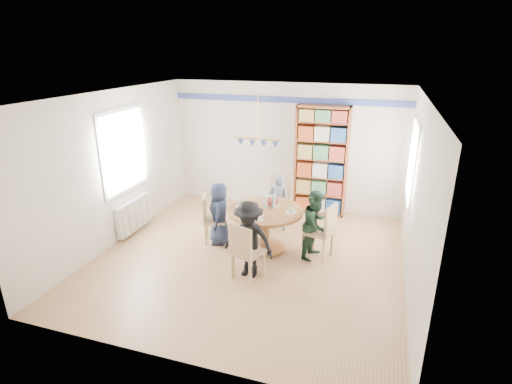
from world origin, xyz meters
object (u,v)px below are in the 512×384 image
at_px(chair_far, 278,199).
at_px(person_near, 249,240).
at_px(person_right, 316,224).
at_px(dining_table, 265,220).
at_px(chair_left, 211,217).
at_px(chair_near, 245,250).
at_px(radiator, 134,215).
at_px(person_left, 219,214).
at_px(bookshelf, 321,162).
at_px(person_far, 279,202).
at_px(chair_right, 324,229).

bearing_deg(chair_far, person_near, -88.72).
xyz_separation_m(chair_far, person_right, (0.91, -1.01, 0.02)).
bearing_deg(dining_table, chair_left, -179.54).
xyz_separation_m(chair_near, person_right, (0.88, 1.06, 0.08)).
bearing_deg(person_near, radiator, 169.18).
height_order(chair_far, person_left, person_left).
bearing_deg(radiator, chair_near, -20.44).
relative_size(chair_near, person_left, 0.82).
xyz_separation_m(radiator, person_near, (2.59, -0.82, 0.27)).
xyz_separation_m(dining_table, chair_near, (-0.01, -1.06, -0.04)).
relative_size(radiator, chair_near, 1.07).
height_order(radiator, person_left, person_left).
xyz_separation_m(radiator, person_left, (1.73, 0.08, 0.22)).
distance_m(radiator, person_near, 2.73).
relative_size(person_left, bookshelf, 0.50).
xyz_separation_m(chair_left, person_far, (1.04, 0.89, 0.08)).
distance_m(radiator, bookshelf, 3.89).
relative_size(dining_table, chair_right, 1.35).
bearing_deg(chair_right, chair_near, -134.18).
distance_m(radiator, person_left, 1.74).
bearing_deg(chair_right, bookshelf, 101.22).
bearing_deg(chair_far, bookshelf, 54.75).
bearing_deg(radiator, person_far, 20.47).
distance_m(chair_left, person_far, 1.37).
bearing_deg(chair_near, person_left, 129.14).
relative_size(chair_right, chair_near, 1.03).
bearing_deg(dining_table, bookshelf, 72.20).
bearing_deg(person_right, chair_right, -77.17).
xyz_separation_m(chair_near, person_near, (0.01, 0.14, 0.10)).
xyz_separation_m(person_left, bookshelf, (1.49, 1.96, 0.55)).
relative_size(chair_left, bookshelf, 0.38).
bearing_deg(bookshelf, chair_right, -78.78).
distance_m(dining_table, person_left, 0.86).
relative_size(chair_near, person_near, 0.76).
bearing_deg(radiator, bookshelf, 32.41).
bearing_deg(person_near, person_far, 96.42).
height_order(dining_table, chair_far, chair_far).
distance_m(dining_table, person_right, 0.87).
bearing_deg(person_right, person_near, 151.03).
bearing_deg(chair_left, dining_table, 0.46).
bearing_deg(chair_far, chair_right, -43.85).
distance_m(radiator, chair_left, 1.57).
bearing_deg(person_far, chair_far, -66.09).
distance_m(person_left, person_near, 1.25).
distance_m(chair_far, person_near, 1.92).
bearing_deg(person_right, chair_near, 154.67).
distance_m(person_near, bookshelf, 2.97).
bearing_deg(person_right, radiator, 106.16).
xyz_separation_m(chair_right, person_near, (-1.01, -0.91, 0.09)).
bearing_deg(chair_far, person_left, -128.91).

